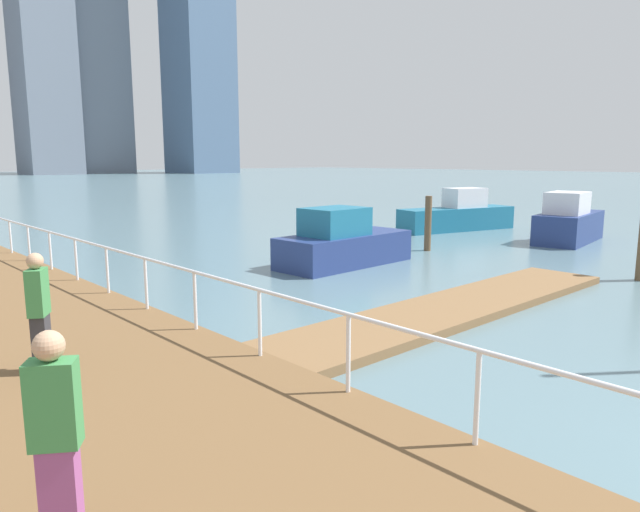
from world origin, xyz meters
TOP-DOWN VIEW (x-y plane):
  - ground_plane at (0.00, 20.00)m, footprint 300.00×300.00m
  - floating_dock at (2.27, 7.81)m, footprint 11.54×2.00m
  - boardwalk_railing at (-3.15, 8.48)m, footprint 0.06×28.85m
  - dock_piling_0 at (9.22, 13.59)m, footprint 0.25×0.25m
  - moored_boat_1 at (15.35, 11.02)m, footprint 4.66×2.42m
  - moored_boat_2 at (4.75, 13.64)m, footprint 4.82×2.07m
  - moored_boat_3 at (15.43, 16.45)m, footprint 6.30×2.93m
  - pedestrian_0 at (-6.99, 4.95)m, footprint 0.42×0.38m
  - pedestrian_1 at (-5.86, 9.07)m, footprint 0.38×0.42m
  - skyline_tower_4 at (35.20, 135.86)m, footprint 11.32×13.48m
  - skyline_tower_5 at (47.64, 136.38)m, footprint 12.66×8.89m
  - skyline_tower_6 at (66.30, 123.82)m, footprint 12.62×13.99m

SIDE VIEW (x-z plane):
  - ground_plane at x=0.00m, z-range 0.00..0.00m
  - floating_dock at x=2.27m, z-range 0.00..0.18m
  - moored_boat_2 at x=4.75m, z-range -0.23..1.67m
  - moored_boat_3 at x=15.43m, z-range -0.29..1.73m
  - moored_boat_1 at x=15.35m, z-range -0.23..1.87m
  - dock_piling_0 at x=9.22m, z-range 0.00..2.06m
  - boardwalk_railing at x=-3.15m, z-range 0.72..1.80m
  - pedestrian_1 at x=-5.86m, z-range 0.44..2.17m
  - pedestrian_0 at x=-6.99m, z-range 0.44..2.22m
  - skyline_tower_5 at x=47.64m, z-range 0.00..58.43m
  - skyline_tower_4 at x=35.20m, z-range 0.00..68.56m
  - skyline_tower_6 at x=66.30m, z-range 0.00..70.29m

